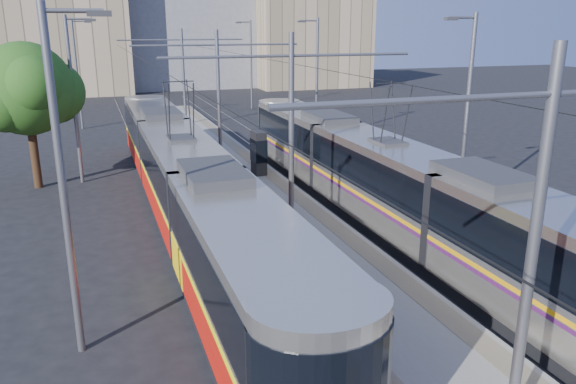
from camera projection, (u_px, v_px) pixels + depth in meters
name	position (u px, v px, depth m)	size (l,w,h in m)	color
ground	(398.00, 337.00, 14.09)	(160.00, 160.00, 0.00)	black
platform	(234.00, 172.00, 29.43)	(4.00, 50.00, 0.30)	gray
tactile_strip_left	(206.00, 171.00, 28.92)	(0.70, 50.00, 0.01)	gray
tactile_strip_right	(260.00, 166.00, 29.84)	(0.70, 50.00, 0.01)	gray
rails	(234.00, 174.00, 29.46)	(8.71, 70.00, 0.03)	gray
tram_left	(183.00, 179.00, 22.01)	(2.43, 30.00, 5.50)	black
tram_right	(386.00, 180.00, 21.36)	(2.43, 27.68, 5.50)	black
catenary	(246.00, 94.00, 25.60)	(9.20, 70.00, 7.00)	slate
street_lamps	(215.00, 86.00, 31.89)	(15.18, 38.22, 8.00)	slate
shelter	(259.00, 152.00, 28.04)	(0.64, 1.00, 2.17)	black
tree	(33.00, 90.00, 26.03)	(4.71, 4.36, 6.85)	#382314
building_left	(53.00, 30.00, 63.19)	(16.32, 12.24, 13.99)	tan
building_centre	(188.00, 19.00, 71.53)	(18.36, 14.28, 16.50)	gray
building_right	(307.00, 40.00, 71.27)	(14.28, 10.20, 11.36)	tan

